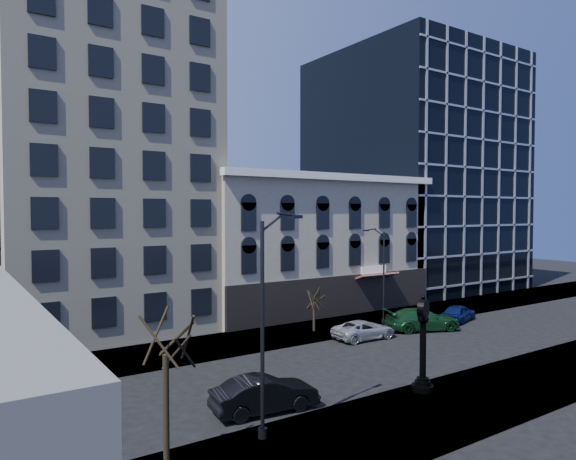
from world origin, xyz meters
TOP-DOWN VIEW (x-y plane):
  - ground at (0.00, 0.00)m, footprint 160.00×160.00m
  - sidewalk_far at (0.00, 8.00)m, footprint 160.00×6.00m
  - sidewalk_near at (0.00, -8.00)m, footprint 160.00×6.00m
  - cream_tower at (-6.11, 18.88)m, footprint 15.90×15.40m
  - victorian_row at (12.00, 15.89)m, footprint 22.60×11.19m
  - glass_office at (32.00, 20.91)m, footprint 20.00×20.15m
  - street_clock at (3.50, -6.00)m, footprint 1.10×1.10m
  - street_lamp_near at (-5.37, -6.03)m, footprint 2.36×0.68m
  - street_lamp_far at (12.46, 6.53)m, footprint 2.04×0.31m
  - bare_tree_near at (-10.15, -6.48)m, footprint 3.84×3.84m
  - bare_tree_far at (6.76, 7.54)m, footprint 2.28×2.28m
  - car_near_b at (-4.40, -3.64)m, footprint 5.12×2.27m
  - car_far_a at (8.55, 3.93)m, footprint 4.89×2.42m
  - car_far_b at (14.16, 3.44)m, footprint 6.30×4.35m
  - car_far_c at (19.12, 3.92)m, footprint 4.56×2.87m

SIDE VIEW (x-z plane):
  - ground at x=0.00m, z-range 0.00..0.00m
  - sidewalk_far at x=0.00m, z-range 0.00..0.12m
  - sidewalk_near at x=0.00m, z-range 0.00..0.12m
  - car_far_a at x=8.55m, z-range 0.00..1.33m
  - car_far_c at x=19.12m, z-range 0.00..1.45m
  - car_near_b at x=-4.40m, z-range 0.00..1.63m
  - car_far_b at x=14.16m, z-range 0.00..1.69m
  - street_clock at x=3.50m, z-range -0.11..4.75m
  - bare_tree_far at x=6.76m, z-range 1.11..5.03m
  - bare_tree_near at x=-10.15m, z-range 1.80..8.39m
  - victorian_row at x=12.00m, z-range -0.25..12.25m
  - street_lamp_far at x=12.46m, z-range 2.13..10.02m
  - street_lamp_near at x=-5.37m, z-range 2.46..11.66m
  - glass_office at x=32.00m, z-range 0.00..28.00m
  - cream_tower at x=-6.11m, z-range -1.93..40.57m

